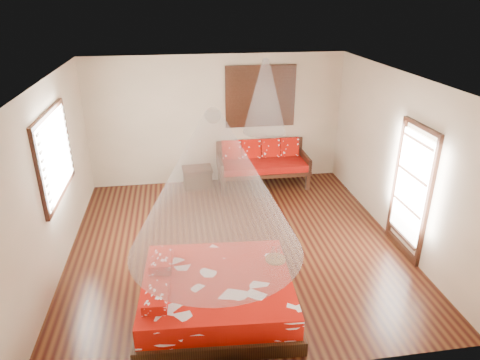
% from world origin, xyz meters
% --- Properties ---
extents(room, '(5.54, 5.54, 2.84)m').
position_xyz_m(room, '(0.00, 0.00, 1.40)').
color(room, black).
rests_on(room, ground).
extents(bed, '(2.16, 1.98, 0.64)m').
position_xyz_m(bed, '(-0.49, -1.60, 0.25)').
color(bed, black).
rests_on(bed, floor).
extents(daybed, '(1.96, 0.87, 0.98)m').
position_xyz_m(daybed, '(0.95, 2.39, 0.52)').
color(daybed, black).
rests_on(daybed, floor).
extents(storage_chest, '(0.66, 0.50, 0.44)m').
position_xyz_m(storage_chest, '(-0.48, 2.45, 0.22)').
color(storage_chest, black).
rests_on(storage_chest, floor).
extents(shutter_panel, '(1.52, 0.06, 1.32)m').
position_xyz_m(shutter_panel, '(0.95, 2.72, 1.90)').
color(shutter_panel, black).
rests_on(shutter_panel, wall_back).
extents(window_left, '(0.10, 1.74, 1.34)m').
position_xyz_m(window_left, '(-2.71, 0.20, 1.70)').
color(window_left, black).
rests_on(window_left, wall_left).
extents(glazed_door, '(0.08, 1.02, 2.16)m').
position_xyz_m(glazed_door, '(2.72, -0.60, 1.07)').
color(glazed_door, black).
rests_on(glazed_door, floor).
extents(wine_tray, '(0.29, 0.29, 0.23)m').
position_xyz_m(wine_tray, '(0.39, -1.30, 0.56)').
color(wine_tray, brown).
rests_on(wine_tray, bed).
extents(mosquito_net_main, '(2.20, 2.20, 1.80)m').
position_xyz_m(mosquito_net_main, '(-0.47, -1.60, 1.85)').
color(mosquito_net_main, silver).
rests_on(mosquito_net_main, ceiling).
extents(mosquito_net_daybed, '(0.90, 0.90, 1.50)m').
position_xyz_m(mosquito_net_daybed, '(0.95, 2.25, 2.00)').
color(mosquito_net_daybed, silver).
rests_on(mosquito_net_daybed, ceiling).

